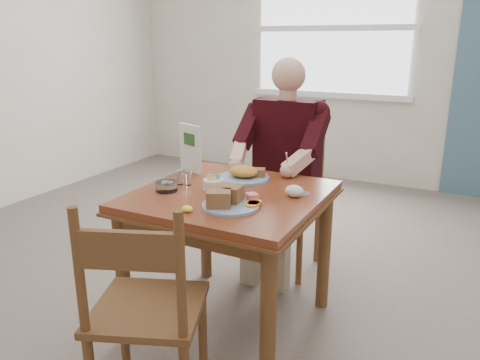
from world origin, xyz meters
The scene contains 16 objects.
floor centered at (0.00, 0.00, 0.00)m, with size 6.00×6.00×0.00m, color #62564F.
wall_back centered at (0.00, 3.00, 1.40)m, with size 5.50×5.50×0.00m, color silver.
lemon_wedge centered at (-0.03, -0.34, 0.76)m, with size 0.05×0.04×0.03m, color #FFFE35.
napkin centered at (0.31, 0.08, 0.78)m, with size 0.09×0.07×0.06m, color white.
metal_dish centered at (0.34, 0.12, 0.75)m, with size 0.08×0.08×0.01m, color silver.
window centered at (-0.40, 2.97, 1.60)m, with size 1.72×0.04×1.42m.
table centered at (0.00, 0.00, 0.64)m, with size 0.92×0.92×0.75m.
chair_far centered at (0.00, 0.80, 0.48)m, with size 0.42×0.42×0.95m.
chair_near centered at (0.02, -0.73, 0.48)m, with size 0.54×0.54×0.95m.
diner centered at (0.00, 0.71, 0.81)m, with size 0.53×0.56×1.39m.
near_plate centered at (0.10, -0.19, 0.78)m, with size 0.34×0.34×0.09m.
far_plate centered at (-0.04, 0.23, 0.78)m, with size 0.36×0.36×0.08m.
caddy centered at (-0.09, -0.01, 0.78)m, with size 0.13×0.13×0.08m.
shakers centered at (-0.27, 0.00, 0.79)m, with size 0.09×0.05×0.08m.
creamer centered at (-0.29, -0.13, 0.78)m, with size 0.14×0.14×0.05m.
menu centered at (-0.38, 0.23, 0.89)m, with size 0.18×0.08×0.28m.
Camera 1 is at (1.07, -1.96, 1.48)m, focal length 35.00 mm.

